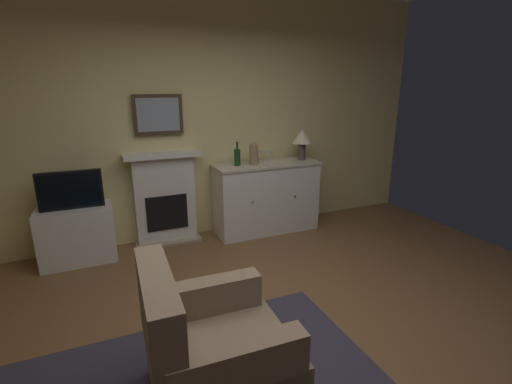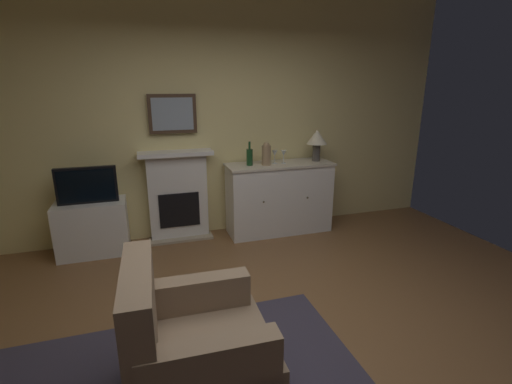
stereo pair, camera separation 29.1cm
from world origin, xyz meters
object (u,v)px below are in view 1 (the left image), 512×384
(wine_glass_left, at_px, (262,154))
(wine_glass_center, at_px, (270,153))
(armchair, at_px, (210,350))
(tv_cabinet, at_px, (77,235))
(fireplace_unit, at_px, (165,198))
(table_lamp, at_px, (302,138))
(tv_set, at_px, (71,190))
(sideboard_cabinet, at_px, (266,197))
(framed_picture, at_px, (158,115))
(vase_decorative, at_px, (254,154))
(wine_bottle, at_px, (237,157))

(wine_glass_left, height_order, wine_glass_center, same)
(wine_glass_left, xyz_separation_m, armchair, (-1.39, -2.37, -0.65))
(tv_cabinet, bearing_deg, fireplace_unit, 9.45)
(armchair, bearing_deg, table_lamp, 50.34)
(wine_glass_left, xyz_separation_m, tv_set, (-2.17, -0.02, -0.22))
(fireplace_unit, relative_size, wine_glass_left, 6.67)
(sideboard_cabinet, relative_size, wine_glass_left, 8.16)
(tv_set, bearing_deg, framed_picture, 13.31)
(wine_glass_left, bearing_deg, fireplace_unit, 171.94)
(vase_decorative, relative_size, tv_set, 0.45)
(armchair, bearing_deg, wine_bottle, 65.73)
(framed_picture, xyz_separation_m, armchair, (-0.20, -2.58, -1.14))
(sideboard_cabinet, distance_m, tv_set, 2.26)
(wine_glass_left, relative_size, armchair, 0.18)
(sideboard_cabinet, distance_m, wine_bottle, 0.68)
(armchair, bearing_deg, wine_glass_center, 57.39)
(wine_glass_center, bearing_deg, tv_cabinet, 179.29)
(table_lamp, bearing_deg, tv_cabinet, 179.69)
(tv_set, bearing_deg, wine_glass_center, -0.13)
(wine_glass_center, relative_size, armchair, 0.18)
(table_lamp, xyz_separation_m, tv_cabinet, (-2.73, 0.02, -0.88))
(wine_bottle, bearing_deg, wine_glass_left, 2.04)
(table_lamp, relative_size, armchair, 0.43)
(tv_cabinet, bearing_deg, tv_set, -90.00)
(armchair, bearing_deg, framed_picture, 85.57)
(wine_glass_left, distance_m, vase_decorative, 0.15)
(framed_picture, xyz_separation_m, wine_glass_center, (1.30, -0.24, -0.50))
(sideboard_cabinet, relative_size, wine_bottle, 4.64)
(framed_picture, bearing_deg, fireplace_unit, -90.00)
(wine_glass_center, height_order, vase_decorative, vase_decorative)
(framed_picture, xyz_separation_m, wine_glass_left, (1.19, -0.21, -0.50))
(framed_picture, relative_size, tv_cabinet, 0.73)
(vase_decorative, relative_size, tv_cabinet, 0.38)
(wine_glass_left, height_order, tv_set, wine_glass_left)
(wine_glass_center, xyz_separation_m, tv_set, (-2.28, 0.01, -0.22))
(wine_glass_center, distance_m, tv_set, 2.29)
(wine_glass_left, relative_size, wine_glass_center, 1.00)
(wine_bottle, bearing_deg, tv_cabinet, 179.43)
(framed_picture, height_order, wine_glass_center, framed_picture)
(sideboard_cabinet, xyz_separation_m, tv_set, (-2.23, -0.01, 0.35))
(vase_decorative, bearing_deg, tv_set, 178.82)
(fireplace_unit, relative_size, tv_cabinet, 1.47)
(wine_bottle, xyz_separation_m, tv_set, (-1.84, -0.00, -0.21))
(wine_glass_left, bearing_deg, armchair, -120.43)
(sideboard_cabinet, distance_m, wine_glass_left, 0.58)
(vase_decorative, bearing_deg, framed_picture, 165.59)
(tv_cabinet, bearing_deg, wine_bottle, -0.57)
(fireplace_unit, height_order, sideboard_cabinet, fireplace_unit)
(wine_glass_center, bearing_deg, wine_bottle, 178.69)
(fireplace_unit, relative_size, armchair, 1.20)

